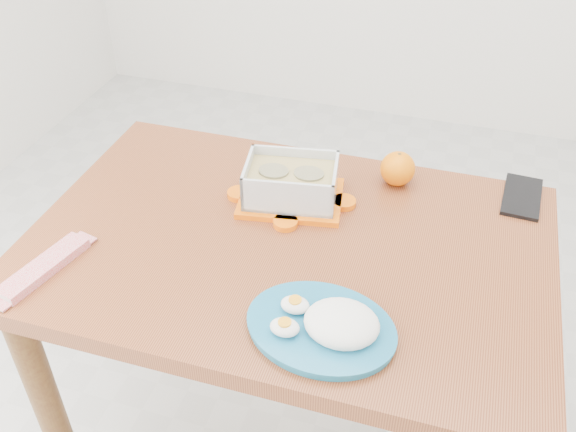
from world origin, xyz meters
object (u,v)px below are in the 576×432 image
(dining_table, at_px, (288,284))
(rice_plate, at_px, (327,324))
(food_container, at_px, (291,183))
(smartphone, at_px, (522,197))
(orange_fruit, at_px, (398,169))

(dining_table, height_order, rice_plate, rice_plate)
(food_container, height_order, smartphone, food_container)
(rice_plate, bearing_deg, dining_table, 129.10)
(orange_fruit, bearing_deg, rice_plate, -94.29)
(food_container, relative_size, orange_fruit, 3.14)
(orange_fruit, bearing_deg, smartphone, 5.05)
(dining_table, relative_size, food_container, 4.29)
(dining_table, distance_m, rice_plate, 0.29)
(dining_table, relative_size, rice_plate, 3.65)
(rice_plate, height_order, smartphone, rice_plate)
(dining_table, xyz_separation_m, smartphone, (0.44, 0.28, 0.13))
(food_container, distance_m, rice_plate, 0.38)
(orange_fruit, xyz_separation_m, smartphone, (0.27, 0.02, -0.03))
(food_container, distance_m, smartphone, 0.50)
(food_container, height_order, orange_fruit, food_container)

